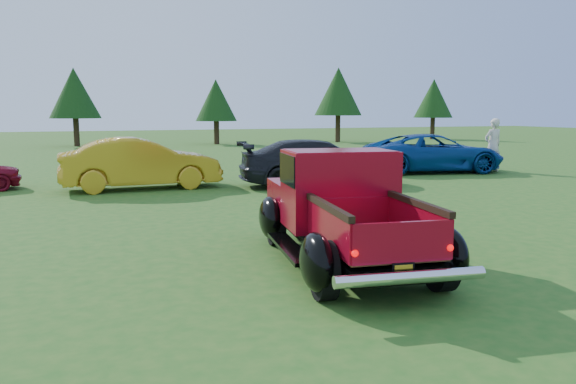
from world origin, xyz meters
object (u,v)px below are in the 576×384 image
object	(u,v)px
pickup_truck	(339,207)
spectator	(493,145)
tree_far_east	(434,99)
tree_east	(338,92)
show_car_grey	(319,163)
tree_mid_right	(216,100)
tree_mid_left	(74,93)
show_car_blue	(433,153)
show_car_yellow	(141,163)

from	to	relation	value
pickup_truck	spectator	size ratio (longest dim) A/B	2.38
tree_far_east	pickup_truck	distance (m)	38.74
tree_east	show_car_grey	size ratio (longest dim) A/B	1.11
tree_mid_right	spectator	distance (m)	21.65
show_car_grey	spectator	distance (m)	7.97
tree_mid_left	tree_far_east	xyz separation A→B (m)	(27.00, -0.50, -0.14)
show_car_grey	show_car_blue	distance (m)	5.97
tree_mid_right	tree_far_east	size ratio (longest dim) A/B	0.92
show_car_blue	spectator	distance (m)	2.32
tree_east	show_car_grey	bearing A→B (deg)	-117.56
tree_far_east	spectator	xyz separation A→B (m)	(-12.50, -21.34, -2.25)
show_car_yellow	show_car_grey	bearing A→B (deg)	-104.64
tree_far_east	pickup_truck	world-z (taller)	tree_far_east
pickup_truck	show_car_blue	xyz separation A→B (m)	(8.85, 9.93, -0.09)
tree_far_east	show_car_grey	xyz separation A→B (m)	(-20.34, -22.73, -2.54)
tree_mid_left	tree_far_east	distance (m)	27.00
spectator	show_car_blue	bearing A→B (deg)	-16.78
tree_mid_right	show_car_grey	world-z (taller)	tree_mid_right
show_car_grey	spectator	bearing A→B (deg)	-70.47
show_car_yellow	spectator	world-z (taller)	spectator
pickup_truck	tree_far_east	bearing A→B (deg)	60.81
tree_east	show_car_blue	xyz separation A→B (m)	(-5.72, -19.72, -2.94)
tree_mid_left	show_car_grey	world-z (taller)	tree_mid_left
tree_mid_left	spectator	xyz separation A→B (m)	(14.50, -21.84, -2.38)
tree_east	spectator	size ratio (longest dim) A/B	2.70
show_car_blue	tree_east	bearing A→B (deg)	-4.25
tree_mid_right	tree_east	size ratio (longest dim) A/B	0.81
tree_mid_left	show_car_yellow	world-z (taller)	tree_mid_left
tree_east	pickup_truck	distance (m)	33.15
pickup_truck	show_car_yellow	world-z (taller)	pickup_truck
tree_mid_right	pickup_truck	world-z (taller)	tree_mid_right
tree_mid_right	spectator	bearing A→B (deg)	-75.22
tree_east	pickup_truck	bearing A→B (deg)	-116.18
show_car_yellow	show_car_blue	world-z (taller)	show_car_yellow
show_car_blue	spectator	bearing A→B (deg)	-93.88
tree_mid_right	tree_far_east	bearing A→B (deg)	1.59
tree_far_east	show_car_grey	size ratio (longest dim) A/B	0.99
tree_east	show_car_blue	size ratio (longest dim) A/B	1.05
spectator	pickup_truck	bearing A→B (deg)	39.05
show_car_yellow	show_car_blue	bearing A→B (deg)	-86.93
show_car_grey	show_car_blue	bearing A→B (deg)	-60.79
show_car_yellow	show_car_grey	distance (m)	5.31
show_car_yellow	show_car_blue	size ratio (longest dim) A/B	0.89
tree_mid_right	tree_far_east	distance (m)	18.01
pickup_truck	show_car_blue	bearing A→B (deg)	56.65
tree_east	tree_far_east	world-z (taller)	tree_east
show_car_blue	show_car_yellow	bearing A→B (deg)	105.91
show_car_grey	tree_far_east	bearing A→B (deg)	-32.30
tree_mid_right	tree_far_east	xyz separation A→B (m)	(18.00, 0.50, 0.27)
tree_mid_right	pickup_truck	distance (m)	30.73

